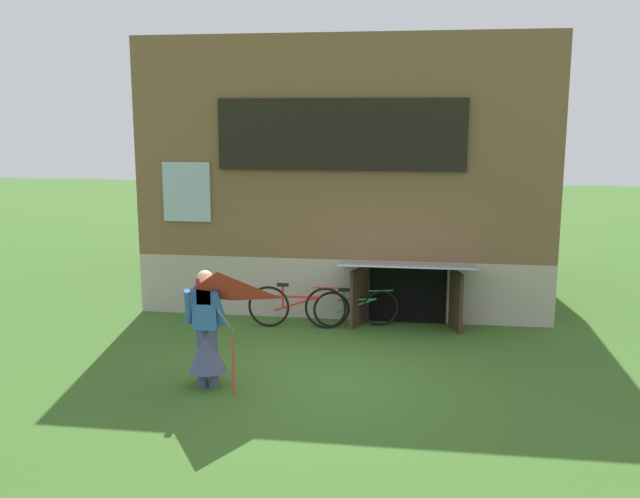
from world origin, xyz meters
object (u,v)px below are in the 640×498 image
at_px(kite, 218,307).
at_px(bicycle_red, 297,306).
at_px(bicycle_green, 356,308).
at_px(person, 207,338).

xyz_separation_m(kite, bicycle_red, (0.39, 3.53, -0.94)).
xyz_separation_m(kite, bicycle_green, (1.43, 3.74, -0.99)).
height_order(person, bicycle_green, person).
xyz_separation_m(person, bicycle_red, (0.75, 2.92, -0.31)).
bearing_deg(kite, bicycle_green, 69.11).
relative_size(person, bicycle_green, 1.10).
bearing_deg(bicycle_red, kite, -98.51).
bearing_deg(person, bicycle_red, 52.28).
relative_size(kite, bicycle_red, 0.92).
xyz_separation_m(bicycle_green, bicycle_red, (-1.03, -0.22, 0.05)).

